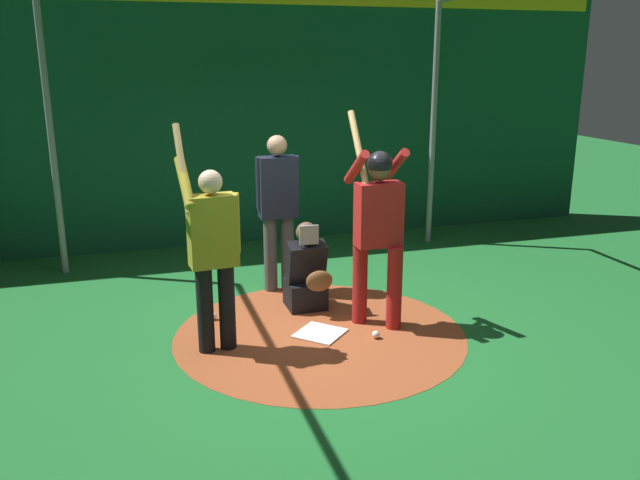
% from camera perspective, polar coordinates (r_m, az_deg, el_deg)
% --- Properties ---
extents(ground_plane, '(26.98, 26.98, 0.00)m').
position_cam_1_polar(ground_plane, '(6.38, -0.00, -8.24)').
color(ground_plane, '#1E6B2D').
extents(dirt_circle, '(2.82, 2.82, 0.01)m').
position_cam_1_polar(dirt_circle, '(6.38, -0.00, -8.22)').
color(dirt_circle, '#9E4C28').
rests_on(dirt_circle, ground).
extents(home_plate, '(0.59, 0.59, 0.01)m').
position_cam_1_polar(home_plate, '(6.38, -0.00, -8.14)').
color(home_plate, white).
rests_on(home_plate, dirt_circle).
extents(batter, '(0.68, 0.49, 2.09)m').
position_cam_1_polar(batter, '(6.29, 5.07, 1.59)').
color(batter, maroon).
rests_on(batter, ground).
extents(catcher, '(0.58, 0.40, 0.95)m').
position_cam_1_polar(catcher, '(6.88, -1.18, -3.09)').
color(catcher, black).
rests_on(catcher, ground).
extents(umpire, '(0.22, 0.49, 1.78)m').
position_cam_1_polar(umpire, '(7.30, -3.69, 3.11)').
color(umpire, '#4C4C51').
rests_on(umpire, ground).
extents(visitor, '(0.55, 0.52, 2.04)m').
position_cam_1_polar(visitor, '(5.82, -9.38, -0.72)').
color(visitor, black).
rests_on(visitor, ground).
extents(back_wall, '(0.23, 10.98, 3.53)m').
position_cam_1_polar(back_wall, '(9.35, -6.52, 10.61)').
color(back_wall, '#145133').
rests_on(back_wall, ground).
extents(cage_frame, '(5.55, 5.06, 3.36)m').
position_cam_1_polar(cage_frame, '(5.84, -0.00, 12.90)').
color(cage_frame, gray).
rests_on(cage_frame, ground).
extents(baseball_0, '(0.07, 0.07, 0.07)m').
position_cam_1_polar(baseball_0, '(6.78, -9.34, -6.59)').
color(baseball_0, white).
rests_on(baseball_0, dirt_circle).
extents(baseball_1, '(0.07, 0.07, 0.07)m').
position_cam_1_polar(baseball_1, '(6.29, 4.92, -8.24)').
color(baseball_1, white).
rests_on(baseball_1, dirt_circle).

